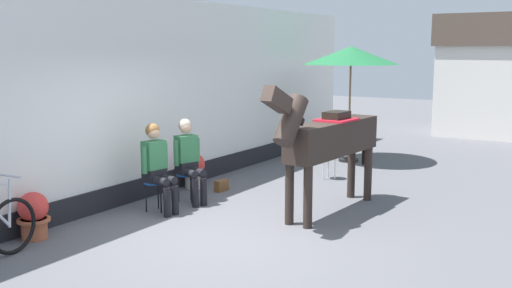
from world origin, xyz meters
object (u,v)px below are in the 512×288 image
Objects in this scene: seated_visitor_far at (188,156)px; flower_planter_far at (194,170)px; spare_stool_white at (329,159)px; saddled_horse_center at (329,139)px; seated_visitor_near at (157,163)px; satchel_bag at (221,186)px; flower_planter_near at (33,215)px; cafe_parasol at (351,56)px.

seated_visitor_far is 2.17× the size of flower_planter_far.
seated_visitor_far is 3.13m from spare_stool_white.
seated_visitor_far is 0.46× the size of saddled_horse_center.
saddled_horse_center is at bearing 30.80° from seated_visitor_near.
flower_planter_far is 0.61m from satchel_bag.
satchel_bag is at bearing 172.51° from saddled_horse_center.
seated_visitor_far is at bearing 77.17° from flower_planter_near.
cafe_parasol is at bearing 70.48° from flower_planter_far.
seated_visitor_far reaches higher than flower_planter_far.
saddled_horse_center reaches higher than flower_planter_far.
flower_planter_far is (-0.51, 1.58, -0.44)m from seated_visitor_near.
satchel_bag is (-0.82, -3.84, -2.26)m from cafe_parasol.
seated_visitor_near reaches higher than spare_stool_white.
spare_stool_white is at bearing 67.01° from seated_visitor_far.
saddled_horse_center is at bearing -71.33° from cafe_parasol.
saddled_horse_center is 2.55m from spare_stool_white.
cafe_parasol is at bearing 108.67° from saddled_horse_center.
cafe_parasol is at bearing 172.85° from satchel_bag.
flower_planter_far is 0.25× the size of cafe_parasol.
spare_stool_white is 2.30m from satchel_bag.
saddled_horse_center is at bearing 48.93° from flower_planter_near.
flower_planter_near is 5.73m from spare_stool_white.
seated_visitor_far is (0.05, 0.72, 0.00)m from seated_visitor_near.
flower_planter_near and flower_planter_far have the same top height.
seated_visitor_far is at bearing -57.04° from flower_planter_far.
flower_planter_near is at bearing -4.66° from satchel_bag.
satchel_bag is at bearing -122.08° from spare_stool_white.
satchel_bag is at bearing 6.18° from flower_planter_far.
saddled_horse_center reaches higher than seated_visitor_near.
spare_stool_white is at bearing 71.68° from flower_planter_near.
spare_stool_white is at bearing 152.81° from satchel_bag.
seated_visitor_far is 2.17× the size of flower_planter_near.
saddled_horse_center reaches higher than seated_visitor_far.
flower_planter_far is (0.03, 3.45, 0.00)m from flower_planter_near.
flower_planter_near is (-0.54, -1.87, -0.44)m from seated_visitor_near.
flower_planter_far is (-0.56, 0.87, -0.44)m from seated_visitor_far.
seated_visitor_near is at bearing -94.10° from seated_visitor_far.
satchel_bag is (0.05, 1.64, -0.68)m from seated_visitor_near.
flower_planter_far is 2.67m from spare_stool_white.
seated_visitor_far is at bearing 4.77° from satchel_bag.
seated_visitor_far reaches higher than flower_planter_near.
seated_visitor_near is 0.72m from seated_visitor_far.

